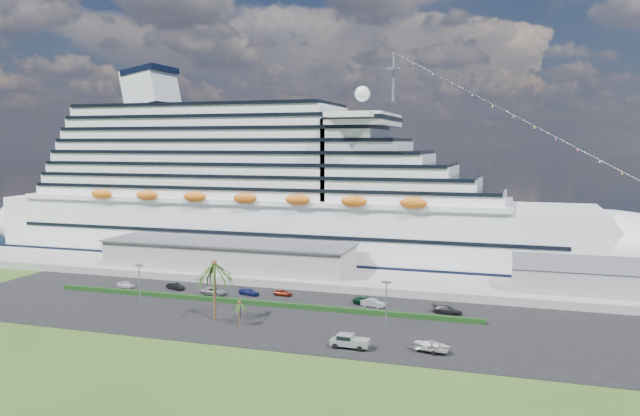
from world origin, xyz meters
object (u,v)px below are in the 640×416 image
(parked_car_3, at_px, (249,292))
(boat_trailer, at_px, (431,345))
(pickup_truck, at_px, (349,341))
(cruise_ship, at_px, (277,198))

(parked_car_3, relative_size, boat_trailer, 0.71)
(boat_trailer, bearing_deg, pickup_truck, -172.87)
(cruise_ship, height_order, pickup_truck, cruise_ship)
(cruise_ship, bearing_deg, boat_trailer, -52.52)
(pickup_truck, xyz_separation_m, boat_trailer, (12.32, 1.54, 0.04))
(parked_car_3, bearing_deg, boat_trailer, -106.03)
(cruise_ship, bearing_deg, parked_car_3, -76.74)
(cruise_ship, distance_m, boat_trailer, 84.34)
(cruise_ship, xyz_separation_m, parked_car_3, (9.69, -41.13, -15.90))
(parked_car_3, bearing_deg, cruise_ship, 28.43)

